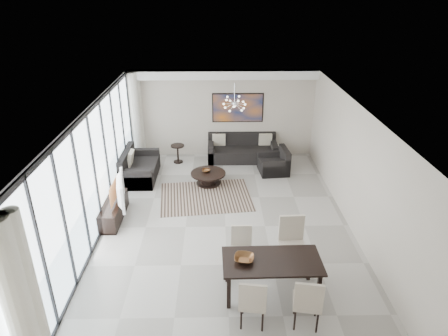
{
  "coord_description": "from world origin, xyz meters",
  "views": [
    {
      "loc": [
        -0.18,
        -8.15,
        5.35
      ],
      "look_at": [
        -0.02,
        0.68,
        1.25
      ],
      "focal_mm": 32.0,
      "sensor_mm": 36.0,
      "label": 1
    }
  ],
  "objects_px": {
    "coffee_table": "(208,177)",
    "dining_table": "(272,264)",
    "sofa_main": "(242,151)",
    "tv_console": "(114,210)",
    "television": "(117,191)"
  },
  "relations": [
    {
      "from": "coffee_table",
      "to": "sofa_main",
      "type": "bearing_deg",
      "value": 58.36
    },
    {
      "from": "coffee_table",
      "to": "television",
      "type": "xyz_separation_m",
      "value": [
        -2.15,
        -1.91,
        0.61
      ]
    },
    {
      "from": "tv_console",
      "to": "television",
      "type": "bearing_deg",
      "value": -18.25
    },
    {
      "from": "coffee_table",
      "to": "dining_table",
      "type": "relative_size",
      "value": 0.56
    },
    {
      "from": "coffee_table",
      "to": "dining_table",
      "type": "xyz_separation_m",
      "value": [
        1.26,
        -4.56,
        0.47
      ]
    },
    {
      "from": "tv_console",
      "to": "dining_table",
      "type": "relative_size",
      "value": 0.82
    },
    {
      "from": "coffee_table",
      "to": "tv_console",
      "type": "distance_m",
      "value": 2.97
    },
    {
      "from": "sofa_main",
      "to": "dining_table",
      "type": "relative_size",
      "value": 1.24
    },
    {
      "from": "tv_console",
      "to": "coffee_table",
      "type": "bearing_deg",
      "value": 38.89
    },
    {
      "from": "tv_console",
      "to": "television",
      "type": "distance_m",
      "value": 0.6
    },
    {
      "from": "sofa_main",
      "to": "television",
      "type": "relative_size",
      "value": 1.89
    },
    {
      "from": "dining_table",
      "to": "television",
      "type": "bearing_deg",
      "value": 142.14
    },
    {
      "from": "tv_console",
      "to": "dining_table",
      "type": "height_order",
      "value": "dining_table"
    },
    {
      "from": "coffee_table",
      "to": "sofa_main",
      "type": "relative_size",
      "value": 0.45
    },
    {
      "from": "tv_console",
      "to": "television",
      "type": "relative_size",
      "value": 1.25
    }
  ]
}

